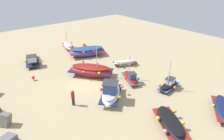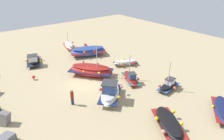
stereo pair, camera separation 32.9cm
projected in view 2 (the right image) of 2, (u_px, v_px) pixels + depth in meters
name	position (u px, v px, depth m)	size (l,w,h in m)	color
ground_plane	(85.00, 84.00, 22.51)	(58.82, 58.82, 0.00)	tan
fishing_boat_0	(88.00, 51.00, 29.75)	(3.96, 5.69, 1.37)	#2D4C9E
fishing_boat_1	(91.00, 70.00, 23.97)	(5.49, 4.92, 3.76)	maroon
fishing_boat_2	(110.00, 93.00, 19.47)	(3.94, 4.14, 2.02)	white
fishing_boat_3	(33.00, 61.00, 27.05)	(4.11, 2.70, 1.53)	black
fishing_boat_4	(168.00, 124.00, 15.88)	(4.40, 3.43, 0.95)	black
fishing_boat_5	(223.00, 110.00, 17.40)	(3.47, 4.19, 0.92)	navy
fishing_boat_6	(169.00, 86.00, 21.27)	(1.84, 3.15, 3.34)	black
fishing_boat_7	(130.00, 78.00, 22.79)	(3.64, 2.48, 3.09)	maroon
fishing_boat_8	(125.00, 63.00, 26.84)	(2.52, 3.49, 0.78)	white
fishing_boat_9	(69.00, 46.00, 32.84)	(3.68, 2.24, 2.68)	white
person_walking	(72.00, 96.00, 18.50)	(0.32, 0.32, 1.65)	#2D2D38
mooring_buoy_0	(85.00, 45.00, 33.51)	(0.43, 0.43, 0.59)	#3F3F42
mooring_buoy_1	(34.00, 77.00, 23.15)	(0.38, 0.38, 0.55)	#3F3F42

